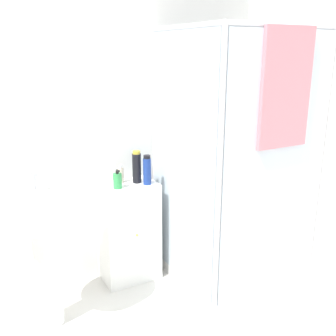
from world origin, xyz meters
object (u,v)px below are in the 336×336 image
object	(u,v)px
shampoo_bottle_tall_black	(137,167)
lotion_bottle_white	(120,175)
soap_dispenser	(117,181)
sink	(44,232)
shampoo_bottle_blue	(147,170)

from	to	relation	value
shampoo_bottle_tall_black	lotion_bottle_white	bearing A→B (deg)	153.15
shampoo_bottle_tall_black	lotion_bottle_white	distance (m)	0.14
soap_dispenser	sink	bearing A→B (deg)	-159.71
sink	lotion_bottle_white	size ratio (longest dim) A/B	7.14
shampoo_bottle_tall_black	lotion_bottle_white	size ratio (longest dim) A/B	1.73
soap_dispenser	shampoo_bottle_tall_black	xyz separation A→B (m)	(0.18, 0.05, 0.06)
shampoo_bottle_tall_black	shampoo_bottle_blue	world-z (taller)	shampoo_bottle_tall_black
sink	shampoo_bottle_tall_black	size ratio (longest dim) A/B	4.12
sink	soap_dispenser	bearing A→B (deg)	20.29
soap_dispenser	shampoo_bottle_tall_black	size ratio (longest dim) A/B	0.58
sink	shampoo_bottle_blue	size ratio (longest dim) A/B	4.55
shampoo_bottle_tall_black	shampoo_bottle_blue	xyz separation A→B (m)	(0.05, -0.08, -0.01)
sink	shampoo_bottle_tall_black	bearing A→B (deg)	19.47
shampoo_bottle_tall_black	shampoo_bottle_blue	bearing A→B (deg)	-57.64
shampoo_bottle_blue	lotion_bottle_white	distance (m)	0.22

